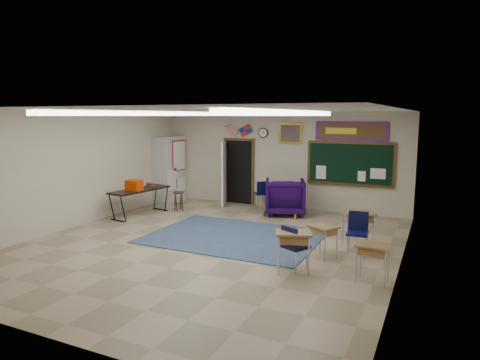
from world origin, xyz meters
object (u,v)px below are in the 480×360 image
at_px(student_desk_front_left, 323,240).
at_px(folding_table, 140,201).
at_px(student_desk_front_right, 358,228).
at_px(wooden_stool, 178,201).
at_px(wingback_armchair, 285,197).

xyz_separation_m(student_desk_front_left, folding_table, (-5.77, 1.43, 0.05)).
relative_size(student_desk_front_right, wooden_stool, 1.41).
relative_size(wingback_armchair, wooden_stool, 1.98).
height_order(wingback_armchair, wooden_stool, wingback_armchair).
height_order(student_desk_front_left, folding_table, folding_table).
bearing_deg(wingback_armchair, student_desk_front_right, 115.88).
bearing_deg(wooden_stool, folding_table, -122.29).
xyz_separation_m(student_desk_front_right, folding_table, (-6.30, 0.44, -0.02)).
bearing_deg(folding_table, wingback_armchair, 35.72).
bearing_deg(wooden_stool, student_desk_front_right, -14.55).
relative_size(student_desk_front_right, folding_table, 0.42).
bearing_deg(student_desk_front_right, folding_table, 150.00).
distance_m(student_desk_front_left, wooden_stool, 5.67).
bearing_deg(student_desk_front_right, wooden_stool, 139.41).
height_order(wingback_armchair, folding_table, folding_table).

